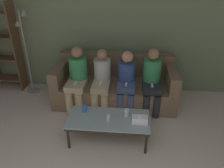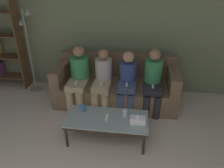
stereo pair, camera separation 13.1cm
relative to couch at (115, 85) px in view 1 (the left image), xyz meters
name	(u,v)px [view 1 (the left image)]	position (x,y,z in m)	size (l,w,h in m)	color
wall_back	(118,28)	(0.00, 0.54, 0.98)	(12.00, 0.06, 2.60)	#707F5B
couch	(115,85)	(0.00, 0.00, 0.00)	(2.27, 0.95, 0.87)	brown
coffee_table	(108,120)	(0.00, -1.18, 0.04)	(1.21, 0.57, 0.39)	#8C9E99
cup_near_left	(84,109)	(-0.38, -1.04, 0.13)	(0.07, 0.07, 0.11)	#3372BF
cup_near_right	(126,113)	(0.26, -1.08, 0.13)	(0.07, 0.07, 0.10)	silver
tissue_box	(140,120)	(0.45, -1.24, 0.13)	(0.22, 0.12, 0.13)	white
game_remote	(108,118)	(0.00, -1.18, 0.09)	(0.04, 0.15, 0.02)	white
standing_lamp	(26,44)	(-1.76, 0.17, 0.73)	(0.31, 0.26, 1.70)	gray
seated_person_left_end	(77,76)	(-0.68, -0.22, 0.28)	(0.34, 0.69, 1.12)	tan
seated_person_mid_left	(102,78)	(-0.23, -0.23, 0.26)	(0.31, 0.66, 1.08)	tan
seated_person_mid_right	(127,79)	(0.23, -0.22, 0.25)	(0.32, 0.62, 1.06)	#47567A
seated_person_right_end	(152,79)	(0.68, -0.21, 0.28)	(0.32, 0.63, 1.13)	#28282D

